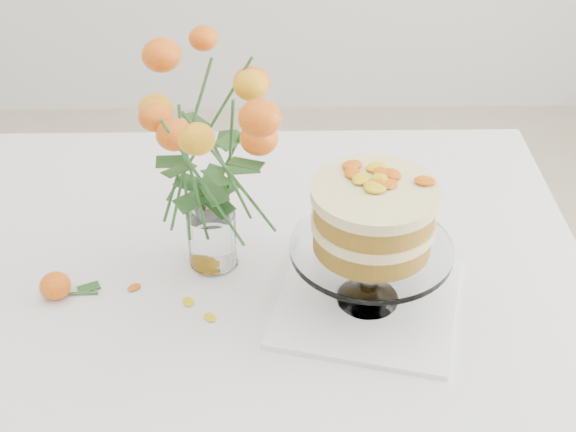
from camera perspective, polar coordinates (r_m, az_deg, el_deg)
name	(u,v)px	position (r m, az deg, el deg)	size (l,w,h in m)	color
table	(208,286)	(1.57, -5.73, -4.97)	(1.43, 0.93, 0.76)	#A68060
napkin	(367,301)	(1.41, 5.64, -6.06)	(0.30, 0.30, 0.01)	white
cake_stand	(373,224)	(1.30, 6.07, -0.54)	(0.27, 0.27, 0.24)	silver
rose_vase	(205,141)	(1.34, -5.90, 5.33)	(0.34, 0.34, 0.45)	silver
loose_rose_near	(206,261)	(1.47, -5.88, -3.17)	(0.08, 0.05, 0.04)	#F7A515
loose_rose_far	(56,286)	(1.46, -16.20, -4.79)	(0.10, 0.06, 0.05)	#C93D09
stray_petal_a	(134,288)	(1.46, -10.90, -5.02)	(0.03, 0.02, 0.00)	yellow
stray_petal_b	(188,302)	(1.41, -7.10, -6.09)	(0.03, 0.02, 0.00)	yellow
stray_petal_c	(210,317)	(1.38, -5.57, -7.19)	(0.03, 0.02, 0.00)	yellow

